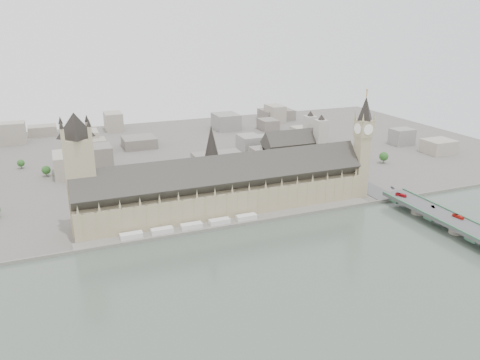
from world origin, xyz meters
name	(u,v)px	position (x,y,z in m)	size (l,w,h in m)	color
ground	(233,220)	(0.00, 0.00, 0.00)	(900.00, 900.00, 0.00)	#595651
river_thames	(336,327)	(0.00, -165.00, 0.00)	(600.00, 600.00, 0.00)	#414D45
embankment_wall	(239,225)	(0.00, -15.00, 1.50)	(600.00, 1.50, 3.00)	slate
river_terrace	(236,222)	(0.00, -7.50, 1.00)	(270.00, 15.00, 2.00)	slate
terrace_tents	(191,226)	(-40.00, -7.00, 4.00)	(118.00, 7.00, 4.00)	silver
palace_of_westminster	(225,189)	(0.00, 19.70, 22.71)	(265.00, 40.73, 55.44)	tan
elizabeth_tower	(363,140)	(138.00, 8.00, 58.09)	(17.00, 17.00, 107.50)	tan
victoria_tower	(80,168)	(-122.00, 26.00, 55.20)	(30.00, 30.00, 100.00)	tan
central_tower	(212,151)	(-10.00, 26.00, 57.92)	(13.00, 13.00, 48.00)	tan
westminster_bridge	(450,224)	(162.00, -87.50, 5.12)	(25.00, 325.00, 10.25)	#474749
westminster_abbey	(294,154)	(110.92, 95.00, 25.08)	(68.00, 36.00, 64.00)	#A8A597
city_skyline_inland	(167,138)	(0.00, 245.00, 19.00)	(720.00, 360.00, 38.00)	gray
park_trees	(202,192)	(-10.00, 60.00, 7.50)	(110.00, 30.00, 15.00)	#214B1B
red_bus_north	(401,195)	(158.77, -29.54, 11.70)	(2.43, 10.40, 2.90)	red
red_bus_south	(458,217)	(168.41, -88.84, 11.66)	(2.37, 10.12, 2.82)	red
car_silver	(433,207)	(166.65, -62.32, 11.03)	(1.64, 4.71, 1.55)	gray
car_approach	(393,188)	(165.80, -8.96, 11.06)	(2.27, 5.58, 1.62)	gray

